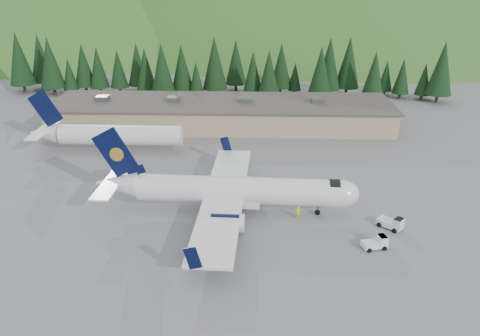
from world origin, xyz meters
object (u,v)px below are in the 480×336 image
(airliner, at_px, (231,191))
(terminal_building, at_px, (221,113))
(baggage_tug_a, at_px, (377,243))
(second_airliner, at_px, (105,134))
(baggage_tug_b, at_px, (392,223))
(ramp_worker, at_px, (298,212))

(airliner, xyz_separation_m, terminal_building, (-3.96, 37.96, -0.56))
(baggage_tug_a, bearing_deg, terminal_building, 100.97)
(second_airliner, bearing_deg, terminal_building, 38.78)
(second_airliner, bearing_deg, airliner, -42.61)
(airliner, distance_m, baggage_tug_b, 21.54)
(baggage_tug_a, bearing_deg, airliner, 140.68)
(baggage_tug_a, bearing_deg, ramp_worker, 128.20)
(second_airliner, distance_m, terminal_building, 25.55)
(second_airliner, bearing_deg, baggage_tug_a, -35.92)
(airliner, relative_size, ramp_worker, 19.66)
(terminal_building, bearing_deg, baggage_tug_a, -64.66)
(baggage_tug_b, xyz_separation_m, terminal_building, (-25.03, 41.71, 1.86))
(baggage_tug_a, distance_m, baggage_tug_b, 5.56)
(second_airliner, height_order, baggage_tug_a, second_airliner)
(second_airliner, distance_m, baggage_tug_b, 51.84)
(airliner, distance_m, ramp_worker, 9.48)
(airliner, xyz_separation_m, ramp_worker, (9.08, -1.55, -2.27))
(airliner, bearing_deg, baggage_tug_b, -7.76)
(ramp_worker, bearing_deg, airliner, -16.44)
(airliner, relative_size, baggage_tug_b, 10.42)
(baggage_tug_b, distance_m, ramp_worker, 12.20)
(baggage_tug_b, bearing_deg, second_airliner, -167.33)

